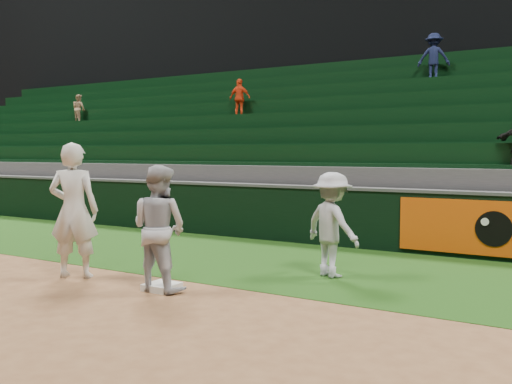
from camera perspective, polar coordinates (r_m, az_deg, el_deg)
ground at (r=7.96m, az=-9.04°, el=-10.37°), size 70.00×70.00×0.00m
foul_grass at (r=10.37m, az=1.80°, el=-6.92°), size 36.00×4.20×0.01m
upper_deck at (r=24.19m, az=19.37°, el=13.37°), size 40.00×12.00×12.00m
first_base at (r=8.36m, az=-9.39°, el=-9.32°), size 0.43×0.43×0.10m
first_baseman at (r=9.36m, az=-17.77°, el=-1.77°), size 0.92×0.81×2.12m
baserunner at (r=8.21m, az=-9.68°, el=-3.57°), size 0.88×0.69×1.79m
base_coach at (r=9.03m, az=7.62°, el=-3.26°), size 1.22×0.98×1.65m
field_wall at (r=12.21m, az=6.99°, el=-2.31°), size 36.00×0.45×1.25m
stadium_seating at (r=15.67m, az=12.61°, el=2.92°), size 36.00×5.95×5.21m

